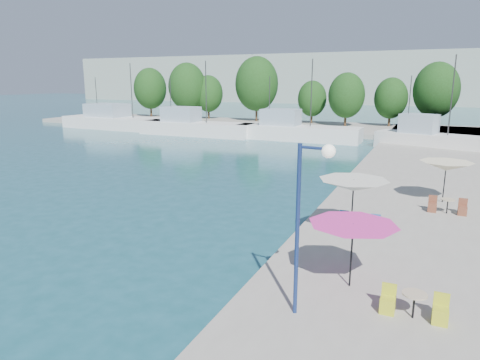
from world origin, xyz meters
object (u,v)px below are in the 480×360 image
at_px(trawler_02, 194,127).
at_px(trawler_01, 120,122).
at_px(street_lamp, 309,199).
at_px(trawler_03, 295,132).
at_px(umbrella_pink, 353,231).
at_px(trawler_04, 432,141).
at_px(umbrella_cream, 446,166).
at_px(umbrella_white, 354,185).

bearing_deg(trawler_02, trawler_01, 171.40).
relative_size(trawler_01, street_lamp, 4.13).
xyz_separation_m(trawler_03, umbrella_pink, (13.61, -38.20, 1.44)).
relative_size(trawler_02, trawler_04, 1.28).
xyz_separation_m(trawler_03, umbrella_cream, (16.53, -25.85, 1.59)).
distance_m(umbrella_pink, umbrella_white, 4.96).
bearing_deg(trawler_02, umbrella_white, -50.27).
bearing_deg(trawler_01, trawler_02, -5.56).
relative_size(trawler_03, trawler_04, 1.24).
bearing_deg(street_lamp, trawler_04, 92.36).
distance_m(trawler_02, umbrella_white, 42.15).
distance_m(trawler_02, umbrella_cream, 39.53).
bearing_deg(trawler_04, umbrella_white, -77.85).
bearing_deg(street_lamp, umbrella_white, 96.63).
bearing_deg(trawler_04, trawler_02, -165.23).
bearing_deg(trawler_01, umbrella_white, -36.90).
distance_m(trawler_02, trawler_03, 14.09).
relative_size(trawler_02, umbrella_pink, 5.51).
distance_m(trawler_04, umbrella_white, 31.19).
xyz_separation_m(trawler_02, trawler_03, (14.06, 0.87, 0.00)).
height_order(umbrella_white, street_lamp, street_lamp).
xyz_separation_m(trawler_04, umbrella_pink, (-2.11, -35.88, 1.44)).
height_order(trawler_04, umbrella_white, trawler_04).
xyz_separation_m(trawler_04, umbrella_white, (-2.94, -31.00, 1.79)).
bearing_deg(trawler_01, umbrella_pink, -40.08).
height_order(trawler_04, street_lamp, trawler_04).
height_order(trawler_03, street_lamp, trawler_03).
height_order(trawler_01, umbrella_pink, trawler_01).
bearing_deg(street_lamp, trawler_03, 114.24).
relative_size(umbrella_pink, street_lamp, 0.58).
xyz_separation_m(trawler_01, umbrella_white, (41.20, -34.65, 1.80)).
relative_size(trawler_04, umbrella_pink, 4.29).
bearing_deg(umbrella_pink, trawler_04, 86.63).
bearing_deg(umbrella_cream, trawler_03, 122.60).
xyz_separation_m(umbrella_white, umbrella_cream, (3.75, 7.47, -0.21)).
height_order(trawler_03, umbrella_white, trawler_03).
height_order(trawler_01, trawler_02, same).
distance_m(umbrella_white, street_lamp, 7.36).
distance_m(trawler_03, street_lamp, 42.65).
xyz_separation_m(trawler_01, umbrella_pink, (42.03, -39.53, 1.44)).
xyz_separation_m(trawler_01, trawler_03, (28.42, -1.33, 0.00)).
bearing_deg(trawler_02, umbrella_cream, -39.10).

